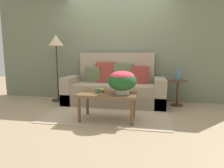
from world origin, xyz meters
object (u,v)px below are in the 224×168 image
at_px(couch, 115,88).
at_px(snack_bowl, 102,90).
at_px(coffee_table, 108,96).
at_px(table_vase, 178,74).
at_px(floor_lamp, 56,46).
at_px(potted_plant, 122,80).
at_px(side_table, 178,88).
at_px(coffee_mug, 98,91).

distance_m(couch, snack_bowl, 1.08).
xyz_separation_m(coffee_table, table_vase, (1.34, 1.24, 0.28)).
distance_m(floor_lamp, table_vase, 2.92).
bearing_deg(coffee_table, couch, 93.85).
height_order(floor_lamp, table_vase, floor_lamp).
distance_m(couch, coffee_table, 1.17).
xyz_separation_m(couch, table_vase, (1.42, 0.08, 0.34)).
xyz_separation_m(couch, potted_plant, (0.33, -1.19, 0.35)).
xyz_separation_m(side_table, floor_lamp, (-2.84, -0.04, 0.95)).
distance_m(coffee_mug, snack_bowl, 0.16).
height_order(side_table, table_vase, table_vase).
bearing_deg(couch, potted_plant, -74.35).
bearing_deg(coffee_mug, snack_bowl, 80.54).
bearing_deg(potted_plant, table_vase, 49.43).
bearing_deg(snack_bowl, coffee_mug, -99.46).
relative_size(couch, coffee_table, 2.29).
bearing_deg(snack_bowl, side_table, 37.61).
bearing_deg(table_vase, couch, -176.89).
height_order(coffee_table, coffee_mug, coffee_mug).
distance_m(side_table, coffee_mug, 1.97).
xyz_separation_m(coffee_mug, table_vase, (1.49, 1.30, 0.18)).
distance_m(couch, coffee_mug, 1.23).
relative_size(coffee_table, potted_plant, 2.07).
xyz_separation_m(couch, coffee_table, (0.08, -1.17, 0.06)).
relative_size(side_table, potted_plant, 1.22).
distance_m(side_table, table_vase, 0.30).
height_order(couch, floor_lamp, floor_lamp).
distance_m(potted_plant, table_vase, 1.67).
relative_size(coffee_table, snack_bowl, 8.34).
bearing_deg(side_table, couch, -177.42).
distance_m(coffee_mug, table_vase, 1.99).
relative_size(floor_lamp, coffee_mug, 13.33).
bearing_deg(couch, floor_lamp, 179.13).
bearing_deg(table_vase, potted_plant, -130.57).
xyz_separation_m(couch, coffee_mug, (-0.08, -1.22, 0.16)).
bearing_deg(snack_bowl, floor_lamp, 141.75).
distance_m(potted_plant, snack_bowl, 0.45).
bearing_deg(side_table, coffee_mug, -139.23).
bearing_deg(coffee_mug, table_vase, 41.04).
bearing_deg(couch, side_table, 2.58).
xyz_separation_m(couch, floor_lamp, (-1.43, 0.02, 0.99)).
xyz_separation_m(potted_plant, table_vase, (1.08, 1.27, -0.00)).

